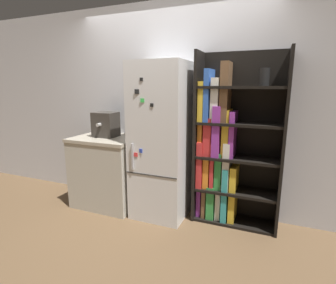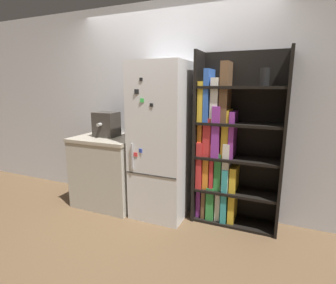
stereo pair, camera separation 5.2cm
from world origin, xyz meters
name	(u,v)px [view 2 (the right image)]	position (x,y,z in m)	size (l,w,h in m)	color
ground_plane	(157,218)	(0.00, 0.00, 0.00)	(16.00, 16.00, 0.00)	brown
wall_back	(172,108)	(0.00, 0.47, 1.30)	(8.00, 0.05, 2.60)	silver
refrigerator	(162,141)	(0.00, 0.15, 0.93)	(0.64, 0.63, 1.86)	silver
bookshelf	(226,148)	(0.75, 0.29, 0.88)	(0.96, 0.37, 1.96)	black
kitchen_counter	(109,171)	(-0.78, 0.13, 0.47)	(0.86, 0.67, 0.93)	#BCB7A8
espresso_machine	(106,124)	(-0.81, 0.16, 1.09)	(0.30, 0.30, 0.32)	#38332D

